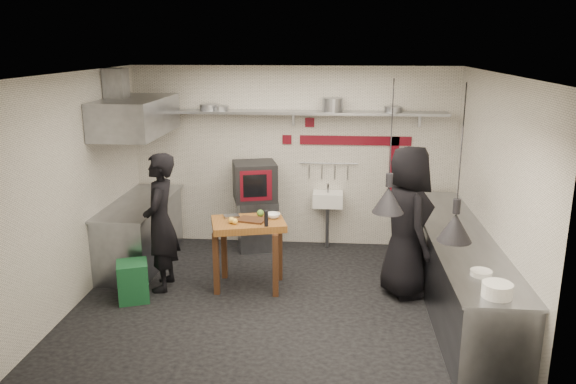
# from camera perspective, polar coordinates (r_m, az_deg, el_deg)

# --- Properties ---
(floor) EXTENTS (5.00, 5.00, 0.00)m
(floor) POSITION_cam_1_polar(r_m,az_deg,el_deg) (7.23, -0.76, -10.76)
(floor) COLOR black
(floor) RESTS_ON ground
(ceiling) EXTENTS (5.00, 5.00, 0.00)m
(ceiling) POSITION_cam_1_polar(r_m,az_deg,el_deg) (6.52, -0.84, 12.00)
(ceiling) COLOR beige
(ceiling) RESTS_ON floor
(wall_back) EXTENTS (5.00, 0.04, 2.80)m
(wall_back) POSITION_cam_1_polar(r_m,az_deg,el_deg) (8.77, 0.56, 3.56)
(wall_back) COLOR silver
(wall_back) RESTS_ON floor
(wall_front) EXTENTS (5.00, 0.04, 2.80)m
(wall_front) POSITION_cam_1_polar(r_m,az_deg,el_deg) (4.75, -3.31, -6.51)
(wall_front) COLOR silver
(wall_front) RESTS_ON floor
(wall_left) EXTENTS (0.04, 4.20, 2.80)m
(wall_left) POSITION_cam_1_polar(r_m,az_deg,el_deg) (7.41, -20.42, 0.45)
(wall_left) COLOR silver
(wall_left) RESTS_ON floor
(wall_right) EXTENTS (0.04, 4.20, 2.80)m
(wall_right) POSITION_cam_1_polar(r_m,az_deg,el_deg) (6.96, 20.16, -0.43)
(wall_right) COLOR silver
(wall_right) RESTS_ON floor
(red_band_horiz) EXTENTS (1.70, 0.02, 0.14)m
(red_band_horiz) POSITION_cam_1_polar(r_m,az_deg,el_deg) (8.68, 6.84, 5.21)
(red_band_horiz) COLOR #600A16
(red_band_horiz) RESTS_ON wall_back
(red_band_vert) EXTENTS (0.14, 0.02, 1.10)m
(red_band_vert) POSITION_cam_1_polar(r_m,az_deg,el_deg) (8.82, 10.64, 2.03)
(red_band_vert) COLOR #600A16
(red_band_vert) RESTS_ON wall_back
(red_tile_a) EXTENTS (0.14, 0.02, 0.14)m
(red_tile_a) POSITION_cam_1_polar(r_m,az_deg,el_deg) (8.65, 2.22, 7.07)
(red_tile_a) COLOR #600A16
(red_tile_a) RESTS_ON wall_back
(red_tile_b) EXTENTS (0.14, 0.02, 0.14)m
(red_tile_b) POSITION_cam_1_polar(r_m,az_deg,el_deg) (8.71, -0.10, 5.35)
(red_tile_b) COLOR #600A16
(red_tile_b) RESTS_ON wall_back
(back_shelf) EXTENTS (4.60, 0.34, 0.04)m
(back_shelf) POSITION_cam_1_polar(r_m,az_deg,el_deg) (8.48, 0.48, 8.09)
(back_shelf) COLOR gray
(back_shelf) RESTS_ON wall_back
(shelf_bracket_left) EXTENTS (0.04, 0.06, 0.24)m
(shelf_bracket_left) POSITION_cam_1_polar(r_m,az_deg,el_deg) (8.99, -11.72, 7.53)
(shelf_bracket_left) COLOR gray
(shelf_bracket_left) RESTS_ON wall_back
(shelf_bracket_mid) EXTENTS (0.04, 0.06, 0.24)m
(shelf_bracket_mid) POSITION_cam_1_polar(r_m,az_deg,el_deg) (8.64, 0.55, 7.55)
(shelf_bracket_mid) COLOR gray
(shelf_bracket_mid) RESTS_ON wall_back
(shelf_bracket_right) EXTENTS (0.04, 0.06, 0.24)m
(shelf_bracket_right) POSITION_cam_1_polar(r_m,az_deg,el_deg) (8.71, 13.22, 7.21)
(shelf_bracket_right) COLOR gray
(shelf_bracket_right) RESTS_ON wall_back
(pan_far_left) EXTENTS (0.28, 0.28, 0.09)m
(pan_far_left) POSITION_cam_1_polar(r_m,az_deg,el_deg) (8.67, -8.03, 8.52)
(pan_far_left) COLOR gray
(pan_far_left) RESTS_ON back_shelf
(pan_mid_left) EXTENTS (0.30, 0.30, 0.07)m
(pan_mid_left) POSITION_cam_1_polar(r_m,az_deg,el_deg) (8.63, -6.95, 8.47)
(pan_mid_left) COLOR gray
(pan_mid_left) RESTS_ON back_shelf
(stock_pot) EXTENTS (0.39, 0.39, 0.20)m
(stock_pot) POSITION_cam_1_polar(r_m,az_deg,el_deg) (8.44, 4.55, 8.83)
(stock_pot) COLOR gray
(stock_pot) RESTS_ON back_shelf
(pan_right) EXTENTS (0.31, 0.31, 0.08)m
(pan_right) POSITION_cam_1_polar(r_m,az_deg,el_deg) (8.49, 10.64, 8.25)
(pan_right) COLOR gray
(pan_right) RESTS_ON back_shelf
(oven_stand) EXTENTS (0.71, 0.68, 0.80)m
(oven_stand) POSITION_cam_1_polar(r_m,az_deg,el_deg) (8.78, -3.09, -3.22)
(oven_stand) COLOR gray
(oven_stand) RESTS_ON floor
(combi_oven) EXTENTS (0.76, 0.73, 0.58)m
(combi_oven) POSITION_cam_1_polar(r_m,az_deg,el_deg) (8.57, -3.40, 1.12)
(combi_oven) COLOR black
(combi_oven) RESTS_ON oven_stand
(oven_door) EXTENTS (0.46, 0.15, 0.46)m
(oven_door) POSITION_cam_1_polar(r_m,az_deg,el_deg) (8.29, -3.27, 0.65)
(oven_door) COLOR #600A16
(oven_door) RESTS_ON combi_oven
(oven_glass) EXTENTS (0.34, 0.11, 0.34)m
(oven_glass) POSITION_cam_1_polar(r_m,az_deg,el_deg) (8.28, -3.37, 0.63)
(oven_glass) COLOR black
(oven_glass) RESTS_ON oven_door
(hand_sink) EXTENTS (0.46, 0.34, 0.22)m
(hand_sink) POSITION_cam_1_polar(r_m,az_deg,el_deg) (8.72, 4.06, -0.74)
(hand_sink) COLOR white
(hand_sink) RESTS_ON wall_back
(sink_tap) EXTENTS (0.03, 0.03, 0.14)m
(sink_tap) POSITION_cam_1_polar(r_m,az_deg,el_deg) (8.67, 4.09, 0.40)
(sink_tap) COLOR gray
(sink_tap) RESTS_ON hand_sink
(sink_drain) EXTENTS (0.06, 0.06, 0.66)m
(sink_drain) POSITION_cam_1_polar(r_m,az_deg,el_deg) (8.81, 4.01, -3.57)
(sink_drain) COLOR gray
(sink_drain) RESTS_ON floor
(utensil_rail) EXTENTS (0.90, 0.02, 0.02)m
(utensil_rail) POSITION_cam_1_polar(r_m,az_deg,el_deg) (8.73, 4.14, 2.92)
(utensil_rail) COLOR gray
(utensil_rail) RESTS_ON wall_back
(counter_right) EXTENTS (0.70, 3.80, 0.90)m
(counter_right) POSITION_cam_1_polar(r_m,az_deg,el_deg) (7.17, 16.75, -7.71)
(counter_right) COLOR gray
(counter_right) RESTS_ON floor
(counter_right_top) EXTENTS (0.76, 3.90, 0.03)m
(counter_right_top) POSITION_cam_1_polar(r_m,az_deg,el_deg) (7.01, 17.04, -4.20)
(counter_right_top) COLOR gray
(counter_right_top) RESTS_ON counter_right
(plate_stack) EXTENTS (0.36, 0.36, 0.13)m
(plate_stack) POSITION_cam_1_polar(r_m,az_deg,el_deg) (5.42, 20.48, -9.32)
(plate_stack) COLOR white
(plate_stack) RESTS_ON counter_right_top
(small_bowl_right) EXTENTS (0.28, 0.28, 0.05)m
(small_bowl_right) POSITION_cam_1_polar(r_m,az_deg,el_deg) (5.86, 19.03, -7.78)
(small_bowl_right) COLOR white
(small_bowl_right) RESTS_ON counter_right_top
(counter_left) EXTENTS (0.70, 1.90, 0.90)m
(counter_left) POSITION_cam_1_polar(r_m,az_deg,el_deg) (8.47, -14.72, -4.04)
(counter_left) COLOR gray
(counter_left) RESTS_ON floor
(counter_left_top) EXTENTS (0.76, 2.00, 0.03)m
(counter_left_top) POSITION_cam_1_polar(r_m,az_deg,el_deg) (8.33, -14.93, -1.01)
(counter_left_top) COLOR gray
(counter_left_top) RESTS_ON counter_left
(extractor_hood) EXTENTS (0.78, 1.60, 0.50)m
(extractor_hood) POSITION_cam_1_polar(r_m,az_deg,el_deg) (8.07, -15.18, 7.43)
(extractor_hood) COLOR gray
(extractor_hood) RESTS_ON ceiling
(hood_duct) EXTENTS (0.28, 0.28, 0.50)m
(hood_duct) POSITION_cam_1_polar(r_m,az_deg,el_deg) (8.12, -17.06, 10.18)
(hood_duct) COLOR gray
(hood_duct) RESTS_ON ceiling
(green_bin) EXTENTS (0.48, 0.48, 0.50)m
(green_bin) POSITION_cam_1_polar(r_m,az_deg,el_deg) (7.35, -15.47, -8.74)
(green_bin) COLOR #17542C
(green_bin) RESTS_ON floor
(prep_table) EXTENTS (1.05, 0.85, 0.92)m
(prep_table) POSITION_cam_1_polar(r_m,az_deg,el_deg) (7.40, -4.00, -6.29)
(prep_table) COLOR brown
(prep_table) RESTS_ON floor
(cutting_board) EXTENTS (0.39, 0.32, 0.02)m
(cutting_board) POSITION_cam_1_polar(r_m,az_deg,el_deg) (7.22, -3.70, -2.84)
(cutting_board) COLOR #482816
(cutting_board) RESTS_ON prep_table
(pepper_mill) EXTENTS (0.06, 0.06, 0.20)m
(pepper_mill) POSITION_cam_1_polar(r_m,az_deg,el_deg) (6.97, -2.23, -2.72)
(pepper_mill) COLOR black
(pepper_mill) RESTS_ON prep_table
(lemon_a) EXTENTS (0.10, 0.10, 0.08)m
(lemon_a) POSITION_cam_1_polar(r_m,az_deg,el_deg) (7.14, -5.77, -2.87)
(lemon_a) COLOR yellow
(lemon_a) RESTS_ON prep_table
(lemon_b) EXTENTS (0.10, 0.10, 0.08)m
(lemon_b) POSITION_cam_1_polar(r_m,az_deg,el_deg) (7.09, -5.44, -2.99)
(lemon_b) COLOR yellow
(lemon_b) RESTS_ON prep_table
(veg_ball) EXTENTS (0.09, 0.09, 0.09)m
(veg_ball) POSITION_cam_1_polar(r_m,az_deg,el_deg) (7.37, -2.83, -2.16)
(veg_ball) COLOR #4E7D29
(veg_ball) RESTS_ON prep_table
(steel_tray) EXTENTS (0.23, 0.19, 0.03)m
(steel_tray) POSITION_cam_1_polar(r_m,az_deg,el_deg) (7.38, -5.75, -2.46)
(steel_tray) COLOR gray
(steel_tray) RESTS_ON prep_table
(bowl) EXTENTS (0.25, 0.25, 0.06)m
(bowl) POSITION_cam_1_polar(r_m,az_deg,el_deg) (7.32, -1.54, -2.41)
(bowl) COLOR white
(bowl) RESTS_ON prep_table
(heat_lamp_near) EXTENTS (0.41, 0.41, 1.36)m
(heat_lamp_near) POSITION_cam_1_polar(r_m,az_deg,el_deg) (5.72, 10.40, 4.47)
(heat_lamp_near) COLOR black
(heat_lamp_near) RESTS_ON ceiling
(heat_lamp_far) EXTENTS (0.39, 0.39, 1.48)m
(heat_lamp_far) POSITION_cam_1_polar(r_m,az_deg,el_deg) (5.36, 17.08, 2.69)
(heat_lamp_far) COLOR black
(heat_lamp_far) RESTS_ON ceiling
(chef_left) EXTENTS (0.47, 0.68, 1.80)m
(chef_left) POSITION_cam_1_polar(r_m,az_deg,el_deg) (7.39, -12.82, -3.03)
(chef_left) COLOR black
(chef_left) RESTS_ON floor
(chef_right) EXTENTS (0.83, 1.06, 1.92)m
(chef_right) POSITION_cam_1_polar(r_m,az_deg,el_deg) (7.18, 11.99, -2.99)
(chef_right) COLOR black
(chef_right) RESTS_ON floor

